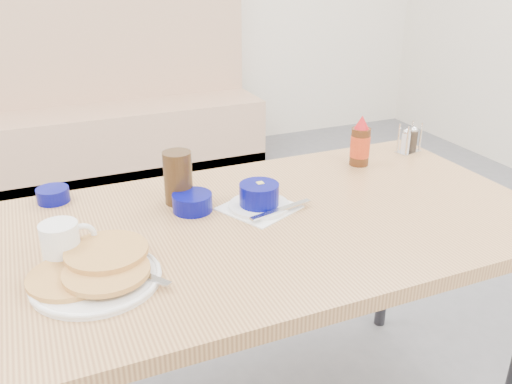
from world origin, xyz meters
name	(u,v)px	position (x,y,z in m)	size (l,w,h in m)	color
booth_bench	(120,118)	(0.00, 2.78, 0.35)	(1.90, 0.56, 1.22)	tan
dining_table	(280,238)	(0.00, 0.25, 0.70)	(1.40, 0.80, 0.76)	tan
pancake_plate	(96,272)	(-0.49, 0.14, 0.78)	(0.28, 0.27, 0.05)	white
coffee_mug	(63,242)	(-0.54, 0.24, 0.81)	(0.12, 0.08, 0.10)	white
grits_setting	(259,198)	(-0.03, 0.32, 0.79)	(0.25, 0.23, 0.07)	white
creamer_bowl	(53,195)	(-0.54, 0.59, 0.78)	(0.09, 0.09, 0.04)	#040768
butter_bowl	(192,202)	(-0.20, 0.38, 0.78)	(0.11, 0.11, 0.05)	#040768
amber_tumbler	(178,178)	(-0.22, 0.45, 0.83)	(0.08, 0.08, 0.15)	#362311
condiment_caddy	(409,142)	(0.63, 0.53, 0.80)	(0.10, 0.07, 0.10)	silver
syrup_bottle	(360,144)	(0.40, 0.50, 0.83)	(0.06, 0.06, 0.17)	#47230F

